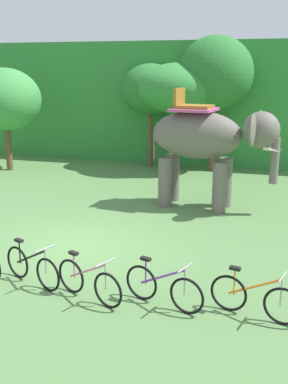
{
  "coord_description": "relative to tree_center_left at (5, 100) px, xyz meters",
  "views": [
    {
      "loc": [
        4.74,
        -10.16,
        4.4
      ],
      "look_at": [
        1.53,
        1.0,
        1.3
      ],
      "focal_mm": 43.72,
      "sensor_mm": 36.0,
      "label": 1
    }
  ],
  "objects": [
    {
      "name": "bike_black",
      "position": [
        6.62,
        -9.89,
        -2.68
      ],
      "size": [
        1.59,
        0.78,
        0.92
      ],
      "color": "black",
      "rests_on": "ground"
    },
    {
      "name": "bike_orange",
      "position": [
        11.16,
        -10.0,
        -2.68
      ],
      "size": [
        1.67,
        0.59,
        0.92
      ],
      "color": "black",
      "rests_on": "ground"
    },
    {
      "name": "bike_pink",
      "position": [
        8.02,
        -10.2,
        -2.68
      ],
      "size": [
        1.6,
        0.77,
        0.92
      ],
      "color": "black",
      "rests_on": "ground"
    },
    {
      "name": "bike_purple",
      "position": [
        9.48,
        -10.06,
        -2.68
      ],
      "size": [
        1.65,
        0.67,
        0.92
      ],
      "color": "black",
      "rests_on": "ground"
    },
    {
      "name": "tree_center_left",
      "position": [
        0.0,
        0.0,
        0.0
      ],
      "size": [
        3.09,
        3.09,
        4.41
      ],
      "color": "brown",
      "rests_on": "ground"
    },
    {
      "name": "foliage_hedge",
      "position": [
        6.61,
        6.13,
        -0.29
      ],
      "size": [
        36.0,
        6.0,
        5.57
      ],
      "primitive_type": "cube",
      "color": "#338438",
      "rests_on": "ground"
    },
    {
      "name": "tree_center",
      "position": [
        8.65,
        2.35,
        1.08
      ],
      "size": [
        3.17,
        3.17,
        5.71
      ],
      "color": "brown",
      "rests_on": "ground"
    },
    {
      "name": "elephant",
      "position": [
        9.21,
        -3.33,
        -0.87
      ],
      "size": [
        4.22,
        2.12,
        3.78
      ],
      "color": "#665E56",
      "rests_on": "ground"
    },
    {
      "name": "ground_plane",
      "position": [
        6.61,
        -7.73,
        -3.07
      ],
      "size": [
        80.0,
        80.0,
        0.0
      ],
      "primitive_type": "plane",
      "color": "#567F47"
    },
    {
      "name": "tree_center_right",
      "position": [
        5.79,
        2.48,
        0.39
      ],
      "size": [
        2.58,
        2.58,
        4.59
      ],
      "color": "brown",
      "rests_on": "ground"
    },
    {
      "name": "tree_right",
      "position": [
        7.13,
        2.1,
        0.47
      ],
      "size": [
        3.58,
        3.58,
        4.62
      ],
      "color": "brown",
      "rests_on": "ground"
    }
  ]
}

